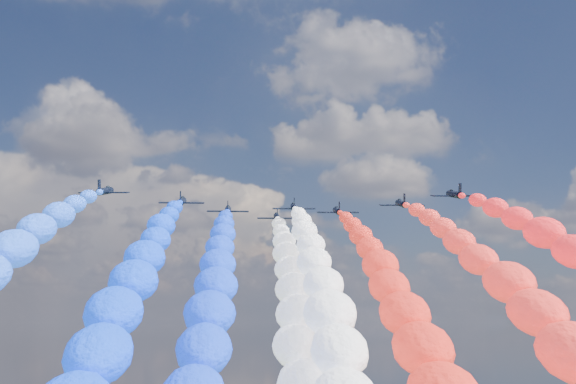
{
  "coord_description": "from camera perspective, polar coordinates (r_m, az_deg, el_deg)",
  "views": [
    {
      "loc": [
        -7.29,
        -141.51,
        65.42
      ],
      "look_at": [
        0.0,
        4.0,
        90.18
      ],
      "focal_mm": 47.99,
      "sensor_mm": 36.0,
      "label": 1
    }
  ],
  "objects": [
    {
      "name": "jet_3",
      "position": [
        153.73,
        0.43,
        -1.13
      ],
      "size": [
        8.91,
        11.96,
        4.81
      ],
      "primitive_type": null,
      "rotation": [
        0.21,
        0.0,
        -0.04
      ],
      "color": "black"
    },
    {
      "name": "trail_2",
      "position": [
        92.91,
        -5.74,
        -9.96
      ],
      "size": [
        7.34,
        124.84,
        52.03
      ],
      "primitive_type": null,
      "color": "#1136DB"
    },
    {
      "name": "jet_6",
      "position": [
        150.77,
        8.39,
        -0.86
      ],
      "size": [
        9.03,
        12.05,
        4.81
      ],
      "primitive_type": null,
      "rotation": [
        0.21,
        0.0,
        -0.05
      ],
      "color": "black"
    },
    {
      "name": "trail_3",
      "position": [
        88.74,
        2.84,
        -10.01
      ],
      "size": [
        7.34,
        124.84,
        52.03
      ],
      "primitive_type": null,
      "color": "white"
    },
    {
      "name": "jet_0",
      "position": [
        138.62,
        -13.4,
        0.07
      ],
      "size": [
        9.19,
        12.16,
        4.81
      ],
      "primitive_type": null,
      "rotation": [
        0.21,
        0.0,
        -0.06
      ],
      "color": "black"
    },
    {
      "name": "trail_5",
      "position": [
        94.89,
        8.24,
        -9.9
      ],
      "size": [
        7.34,
        124.84,
        52.03
      ],
      "primitive_type": null,
      "color": "red"
    },
    {
      "name": "jet_4",
      "position": [
        168.01,
        -0.84,
        -1.86
      ],
      "size": [
        8.6,
        11.74,
        4.81
      ],
      "primitive_type": null,
      "rotation": [
        0.21,
        0.0,
        -0.01
      ],
      "color": "black"
    },
    {
      "name": "trail_4",
      "position": [
        103.05,
        0.4,
        -9.97
      ],
      "size": [
        7.34,
        124.84,
        52.03
      ],
      "primitive_type": null,
      "color": "white"
    },
    {
      "name": "jet_5",
      "position": [
        159.3,
        3.68,
        -1.41
      ],
      "size": [
        8.71,
        11.82,
        4.81
      ],
      "primitive_type": null,
      "rotation": [
        0.21,
        0.0,
        -0.02
      ],
      "color": "black"
    },
    {
      "name": "jet_1",
      "position": [
        147.7,
        -7.87,
        -0.69
      ],
      "size": [
        8.7,
        11.81,
        4.81
      ],
      "primitive_type": null,
      "rotation": [
        0.21,
        0.0,
        0.02
      ],
      "color": "black"
    },
    {
      "name": "jet_7",
      "position": [
        141.56,
        12.23,
        -0.17
      ],
      "size": [
        8.7,
        11.81,
        4.81
      ],
      "primitive_type": null,
      "rotation": [
        0.21,
        0.0,
        -0.02
      ],
      "color": "black"
    },
    {
      "name": "trail_6",
      "position": [
        87.7,
        16.92,
        -9.62
      ],
      "size": [
        7.34,
        124.84,
        52.03
      ],
      "primitive_type": null,
      "color": "red"
    },
    {
      "name": "jet_2",
      "position": [
        157.99,
        -4.48,
        -1.33
      ],
      "size": [
        8.73,
        11.83,
        4.81
      ],
      "primitive_type": null,
      "rotation": [
        0.21,
        0.0,
        0.02
      ],
      "color": "black"
    },
    {
      "name": "trail_1",
      "position": [
        82.9,
        -12.04,
        -9.84
      ],
      "size": [
        7.34,
        124.84,
        52.03
      ],
      "primitive_type": null,
      "color": "#0C3BF0"
    }
  ]
}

